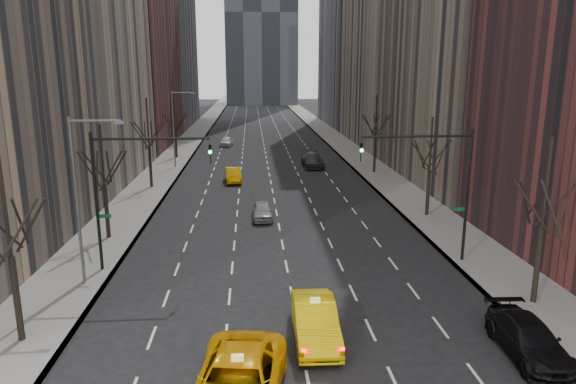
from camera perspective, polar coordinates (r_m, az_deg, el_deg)
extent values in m
cube|color=slate|center=(88.16, -10.82, 5.68)|extent=(4.50, 320.00, 0.15)
cube|color=slate|center=(88.72, 5.18, 5.91)|extent=(4.50, 320.00, 0.15)
cylinder|color=black|center=(24.94, -27.91, -10.42)|extent=(0.28, 0.28, 3.78)
cylinder|color=black|center=(23.70, -28.99, -1.17)|extent=(0.16, 0.16, 4.50)
cylinder|color=black|center=(24.62, -27.60, -2.98)|extent=(0.42, 1.80, 2.52)
cylinder|color=black|center=(23.88, -26.66, -3.35)|extent=(1.74, 0.72, 2.52)
cylinder|color=black|center=(23.19, -27.78, -3.94)|extent=(1.46, 1.25, 2.52)
cylinder|color=black|center=(37.46, -19.49, -2.14)|extent=(0.28, 0.28, 3.57)
cylinder|color=black|center=(36.66, -19.96, 3.76)|extent=(0.16, 0.16, 4.25)
cylinder|color=black|center=(37.57, -19.29, 2.64)|extent=(0.42, 1.80, 2.52)
cylinder|color=black|center=(36.88, -18.52, 2.51)|extent=(1.74, 0.72, 2.52)
cylinder|color=black|center=(36.11, -19.07, 2.25)|extent=(1.46, 1.25, 2.52)
cylinder|color=black|center=(36.05, -20.43, 2.12)|extent=(0.42, 1.80, 2.52)
cylinder|color=black|center=(36.76, -21.18, 2.26)|extent=(1.74, 0.72, 2.52)
cylinder|color=black|center=(37.52, -20.59, 2.52)|extent=(1.46, 1.25, 2.52)
cylinder|color=black|center=(52.63, -15.03, 2.70)|extent=(0.28, 0.28, 3.99)
cylinder|color=black|center=(52.04, -15.32, 7.43)|extent=(0.16, 0.16, 4.75)
cylinder|color=black|center=(52.95, -14.92, 6.30)|extent=(0.42, 1.80, 2.52)
cylinder|color=black|center=(52.29, -14.31, 6.25)|extent=(1.74, 0.72, 2.52)
cylinder|color=black|center=(51.49, -14.64, 6.13)|extent=(1.46, 1.25, 2.52)
cylinder|color=black|center=(51.36, -15.59, 6.06)|extent=(0.42, 1.80, 2.52)
cylinder|color=black|center=(52.03, -16.19, 6.11)|extent=(1.74, 0.72, 2.52)
cylinder|color=black|center=(52.82, -15.84, 6.23)|extent=(1.46, 1.25, 2.52)
cylinder|color=black|center=(70.21, -12.33, 5.15)|extent=(0.28, 0.28, 3.36)
cylinder|color=black|center=(69.80, -12.48, 8.14)|extent=(0.16, 0.16, 4.00)
cylinder|color=black|center=(70.69, -12.23, 7.59)|extent=(0.42, 1.80, 2.52)
cylinder|color=black|center=(70.05, -11.75, 7.56)|extent=(1.74, 0.72, 2.52)
cylinder|color=black|center=(69.24, -11.97, 7.49)|extent=(1.46, 1.25, 2.52)
cylinder|color=black|center=(69.06, -12.67, 7.44)|extent=(0.42, 1.80, 2.52)
cylinder|color=black|center=(69.70, -13.14, 7.47)|extent=(1.74, 0.72, 2.52)
cylinder|color=black|center=(70.51, -12.92, 7.54)|extent=(1.46, 1.25, 2.52)
cylinder|color=black|center=(28.37, 25.96, -7.40)|extent=(0.28, 0.28, 3.78)
cylinder|color=black|center=(27.28, 26.83, 0.78)|extent=(0.16, 0.16, 4.50)
cylinder|color=black|center=(28.28, 26.02, -0.86)|extent=(0.42, 1.80, 2.52)
cylinder|color=black|center=(28.16, 27.73, -1.10)|extent=(1.74, 0.72, 2.52)
cylinder|color=black|center=(27.39, 28.38, -1.54)|extent=(1.46, 1.25, 2.52)
cylinder|color=black|center=(26.72, 27.24, -1.75)|extent=(0.42, 1.80, 2.52)
cylinder|color=black|center=(26.85, 25.44, -1.50)|extent=(1.74, 0.72, 2.52)
cylinder|color=black|center=(27.63, 24.86, -1.05)|extent=(1.46, 1.25, 2.52)
cylinder|color=black|center=(42.35, 15.29, -0.11)|extent=(0.28, 0.28, 3.57)
cylinder|color=black|center=(41.65, 15.61, 5.13)|extent=(0.16, 0.16, 4.25)
cylinder|color=black|center=(42.61, 15.35, 4.10)|extent=(0.42, 1.80, 2.52)
cylinder|color=black|center=(42.33, 16.44, 3.97)|extent=(1.74, 0.72, 2.52)
cylinder|color=black|center=(41.49, 16.65, 3.78)|extent=(1.46, 1.25, 2.52)
cylinder|color=black|center=(40.94, 15.73, 3.71)|extent=(0.42, 1.80, 2.52)
cylinder|color=black|center=(41.24, 14.61, 3.85)|extent=(1.74, 0.72, 2.52)
cylinder|color=black|center=(42.08, 14.44, 4.04)|extent=(1.46, 1.25, 2.52)
cylinder|color=black|center=(59.25, 9.61, 4.12)|extent=(0.28, 0.28, 3.99)
cylinder|color=black|center=(58.73, 9.78, 8.33)|extent=(0.16, 0.16, 4.75)
cylinder|color=black|center=(59.69, 9.68, 7.30)|extent=(0.42, 1.80, 2.52)
cylinder|color=black|center=(59.32, 10.43, 7.24)|extent=(1.74, 0.72, 2.52)
cylinder|color=black|center=(58.46, 10.50, 7.15)|extent=(1.46, 1.25, 2.52)
cylinder|color=black|center=(57.98, 9.79, 7.13)|extent=(0.42, 1.80, 2.52)
cylinder|color=black|center=(58.36, 9.03, 7.20)|extent=(1.74, 0.72, 2.52)
cylinder|color=black|center=(59.22, 8.98, 7.28)|extent=(1.46, 1.25, 2.52)
cylinder|color=black|center=(31.01, -20.50, -1.11)|extent=(0.18, 0.18, 8.00)
cylinder|color=black|center=(29.59, -15.00, 5.73)|extent=(6.50, 0.14, 0.14)
imported|color=black|center=(29.28, -8.62, 4.18)|extent=(0.18, 0.22, 1.10)
sphere|color=#0CFF33|center=(29.08, -8.65, 4.41)|extent=(0.20, 0.20, 0.20)
cube|color=#0C5926|center=(31.10, -19.68, -2.53)|extent=(0.70, 0.04, 0.22)
cylinder|color=black|center=(32.36, 19.28, -0.43)|extent=(0.18, 0.18, 8.00)
cylinder|color=black|center=(30.59, 14.17, 6.01)|extent=(6.50, 0.14, 0.14)
imported|color=black|center=(29.86, 8.11, 4.37)|extent=(0.18, 0.22, 1.10)
sphere|color=#0CFF33|center=(29.66, 8.20, 4.60)|extent=(0.20, 0.20, 0.20)
cube|color=#0C5926|center=(32.40, 18.52, -1.82)|extent=(0.70, 0.04, 0.22)
cylinder|color=slate|center=(29.16, -22.41, -1.14)|extent=(0.16, 0.16, 9.00)
cylinder|color=slate|center=(28.08, -20.65, 7.42)|extent=(2.60, 0.14, 0.14)
cube|color=slate|center=(27.77, -18.24, 7.34)|extent=(0.50, 0.22, 0.15)
cylinder|color=slate|center=(62.88, -12.61, 6.81)|extent=(0.16, 0.16, 9.00)
cylinder|color=slate|center=(62.38, -11.61, 10.78)|extent=(2.60, 0.14, 0.14)
cube|color=slate|center=(62.24, -10.49, 10.73)|extent=(0.50, 0.22, 0.15)
imported|color=yellow|center=(22.98, 3.02, -14.10)|extent=(1.86, 5.20, 1.71)
imported|color=gray|center=(40.58, -2.86, -2.07)|extent=(1.61, 3.94, 1.34)
imported|color=black|center=(23.94, 25.16, -14.56)|extent=(2.27, 5.17, 1.48)
imported|color=#FFB605|center=(54.34, -6.09, 1.89)|extent=(1.92, 4.56, 1.47)
imported|color=#2E2E33|center=(62.56, 2.76, 3.56)|extent=(2.50, 5.84, 1.68)
imported|color=silver|center=(80.77, -6.84, 5.60)|extent=(2.17, 4.40, 1.44)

